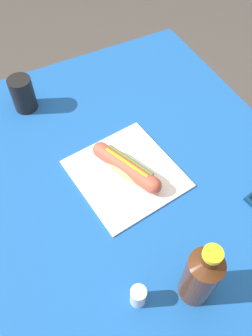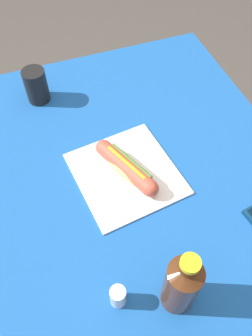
{
  "view_description": "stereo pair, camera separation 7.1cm",
  "coord_description": "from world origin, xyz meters",
  "px_view_note": "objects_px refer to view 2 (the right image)",
  "views": [
    {
      "loc": [
        0.53,
        -0.25,
        1.58
      ],
      "look_at": [
        0.03,
        0.01,
        0.8
      ],
      "focal_mm": 37.01,
      "sensor_mm": 36.0,
      "label": 1
    },
    {
      "loc": [
        0.56,
        -0.18,
        1.58
      ],
      "look_at": [
        0.03,
        0.01,
        0.8
      ],
      "focal_mm": 37.01,
      "sensor_mm": 36.0,
      "label": 2
    }
  ],
  "objects_px": {
    "soda_bottle": "(183,284)",
    "salt_shaker": "(118,296)",
    "hot_dog": "(126,167)",
    "drinking_cup": "(36,86)"
  },
  "relations": [
    {
      "from": "soda_bottle",
      "to": "drinking_cup",
      "type": "height_order",
      "value": "soda_bottle"
    },
    {
      "from": "soda_bottle",
      "to": "salt_shaker",
      "type": "relative_size",
      "value": 3.36
    },
    {
      "from": "drinking_cup",
      "to": "salt_shaker",
      "type": "relative_size",
      "value": 1.73
    },
    {
      "from": "soda_bottle",
      "to": "salt_shaker",
      "type": "xyz_separation_m",
      "value": [
        -0.04,
        -0.13,
        -0.06
      ]
    },
    {
      "from": "soda_bottle",
      "to": "salt_shaker",
      "type": "height_order",
      "value": "soda_bottle"
    },
    {
      "from": "hot_dog",
      "to": "soda_bottle",
      "type": "xyz_separation_m",
      "value": [
        0.36,
        -0.01,
        0.06
      ]
    },
    {
      "from": "hot_dog",
      "to": "salt_shaker",
      "type": "bearing_deg",
      "value": -22.77
    },
    {
      "from": "soda_bottle",
      "to": "salt_shaker",
      "type": "distance_m",
      "value": 0.15
    },
    {
      "from": "soda_bottle",
      "to": "drinking_cup",
      "type": "distance_m",
      "value": 0.77
    },
    {
      "from": "hot_dog",
      "to": "drinking_cup",
      "type": "bearing_deg",
      "value": -156.35
    }
  ]
}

